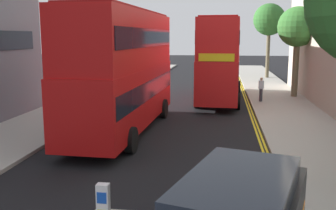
# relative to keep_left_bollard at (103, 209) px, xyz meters

# --- Properties ---
(sidewalk_right) EXTENTS (4.00, 80.00, 0.14)m
(sidewalk_right) POSITION_rel_keep_left_bollard_xyz_m (6.50, 11.90, -0.54)
(sidewalk_right) COLOR #ADA89E
(sidewalk_right) RESTS_ON ground
(sidewalk_left) EXTENTS (4.00, 80.00, 0.14)m
(sidewalk_left) POSITION_rel_keep_left_bollard_xyz_m (-6.50, 11.90, -0.54)
(sidewalk_left) COLOR #ADA89E
(sidewalk_left) RESTS_ON ground
(kerb_line_outer) EXTENTS (0.10, 56.00, 0.01)m
(kerb_line_outer) POSITION_rel_keep_left_bollard_xyz_m (4.40, 9.90, -0.60)
(kerb_line_outer) COLOR yellow
(kerb_line_outer) RESTS_ON ground
(kerb_line_inner) EXTENTS (0.10, 56.00, 0.01)m
(kerb_line_inner) POSITION_rel_keep_left_bollard_xyz_m (4.24, 9.90, -0.60)
(kerb_line_inner) COLOR yellow
(kerb_line_inner) RESTS_ON ground
(keep_left_bollard) EXTENTS (0.36, 0.28, 1.11)m
(keep_left_bollard) POSITION_rel_keep_left_bollard_xyz_m (0.00, 0.00, 0.00)
(keep_left_bollard) COLOR silver
(keep_left_bollard) RESTS_ON traffic_island
(double_decker_bus_away) EXTENTS (3.09, 10.89, 5.64)m
(double_decker_bus_away) POSITION_rel_keep_left_bollard_xyz_m (-1.94, 9.57, 2.42)
(double_decker_bus_away) COLOR #B20F0F
(double_decker_bus_away) RESTS_ON ground
(double_decker_bus_oncoming) EXTENTS (3.13, 10.90, 5.64)m
(double_decker_bus_oncoming) POSITION_rel_keep_left_bollard_xyz_m (2.46, 19.39, 2.42)
(double_decker_bus_oncoming) COLOR red
(double_decker_bus_oncoming) RESTS_ON ground
(pedestrian_far) EXTENTS (0.34, 0.22, 1.62)m
(pedestrian_far) POSITION_rel_keep_left_bollard_xyz_m (5.18, 18.48, 0.38)
(pedestrian_far) COLOR #2D2D38
(pedestrian_far) RESTS_ON sidewalk_right
(street_tree_near) EXTENTS (3.31, 3.31, 7.71)m
(street_tree_near) POSITION_rel_keep_left_bollard_xyz_m (7.30, 34.45, 5.52)
(street_tree_near) COLOR #6B6047
(street_tree_near) RESTS_ON sidewalk_right
(street_tree_mid) EXTENTS (2.85, 2.85, 6.42)m
(street_tree_mid) POSITION_rel_keep_left_bollard_xyz_m (7.80, 21.09, 4.43)
(street_tree_mid) COLOR #6B6047
(street_tree_mid) RESTS_ON sidewalk_right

